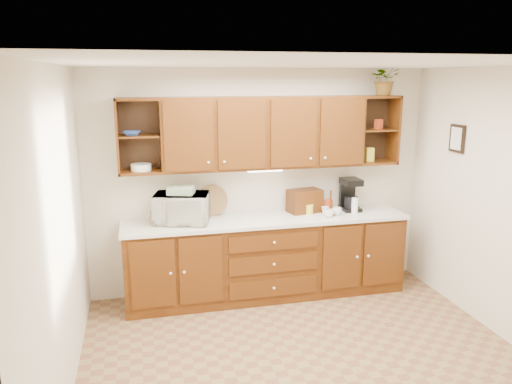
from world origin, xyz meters
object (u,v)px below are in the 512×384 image
bread_box (305,201)px  coffee_maker (350,195)px  microwave (182,208)px  potted_plant (385,79)px

bread_box → coffee_maker: size_ratio=0.99×
microwave → coffee_maker: coffee_maker is taller
potted_plant → coffee_maker: bearing=176.2°
microwave → bread_box: microwave is taller
microwave → bread_box: bearing=18.2°
microwave → potted_plant: bearing=15.2°
microwave → potted_plant: (2.37, 0.05, 1.38)m
bread_box → microwave: bearing=172.5°
bread_box → coffee_maker: (0.56, -0.03, 0.05)m
coffee_maker → potted_plant: 1.40m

